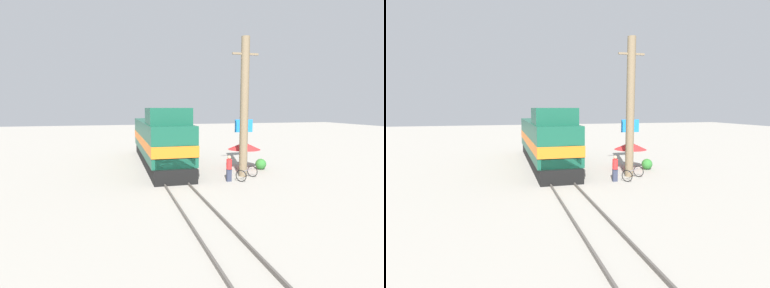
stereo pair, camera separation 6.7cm
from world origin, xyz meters
TOP-DOWN VIEW (x-y plane):
  - ground_plane at (0.00, 0.00)m, footprint 120.00×120.00m
  - rail_near at (-0.72, 0.00)m, footprint 0.08×41.06m
  - rail_far at (0.72, 0.00)m, footprint 0.08×41.06m
  - locomotive at (0.00, 3.96)m, footprint 2.94×14.63m
  - utility_pole at (4.86, -1.55)m, footprint 1.80×0.55m
  - vendor_umbrella at (5.98, 0.79)m, footprint 2.44×2.44m
  - billboard_sign at (7.65, 4.65)m, footprint 1.67×0.12m
  - shrub_cluster at (7.07, 0.15)m, footprint 0.81×0.81m
  - person_bystander at (3.41, -2.68)m, footprint 0.34×0.34m
  - bicycle at (4.74, -2.43)m, footprint 1.79×1.65m

SIDE VIEW (x-z plane):
  - ground_plane at x=0.00m, z-range 0.00..0.00m
  - rail_near at x=-0.72m, z-range 0.00..0.15m
  - rail_far at x=0.72m, z-range 0.00..0.15m
  - bicycle at x=4.74m, z-range 0.01..0.76m
  - shrub_cluster at x=7.07m, z-range 0.00..0.81m
  - person_bystander at x=3.41m, z-range 0.07..1.72m
  - vendor_umbrella at x=5.98m, z-range 0.73..2.75m
  - locomotive at x=0.00m, z-range -0.39..4.21m
  - billboard_sign at x=7.65m, z-range 0.88..4.44m
  - utility_pole at x=4.86m, z-range 0.03..9.20m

